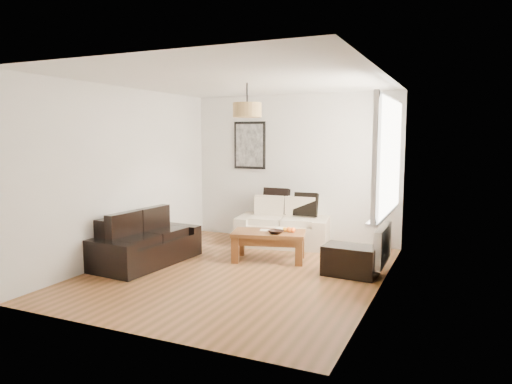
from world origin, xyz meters
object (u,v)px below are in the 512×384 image
at_px(loveseat_cream, 283,223).
at_px(coffee_table, 269,246).
at_px(ottoman, 351,260).
at_px(sofa_leather, 147,239).

bearing_deg(loveseat_cream, coffee_table, -90.57).
bearing_deg(ottoman, loveseat_cream, 138.44).
distance_m(sofa_leather, coffee_table, 1.82).
height_order(loveseat_cream, ottoman, loveseat_cream).
xyz_separation_m(loveseat_cream, ottoman, (1.46, -1.30, -0.18)).
relative_size(coffee_table, ottoman, 1.52).
relative_size(loveseat_cream, sofa_leather, 0.94).
height_order(sofa_leather, ottoman, sofa_leather).
xyz_separation_m(loveseat_cream, sofa_leather, (-1.42, -1.92, -0.03)).
relative_size(loveseat_cream, ottoman, 2.18).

